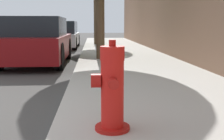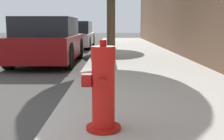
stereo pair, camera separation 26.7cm
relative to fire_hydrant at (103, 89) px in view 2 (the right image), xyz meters
The scene contains 4 objects.
sidewalk_slab 1.05m from the fire_hydrant, 19.62° to the left, with size 3.00×40.00×0.11m.
fire_hydrant is the anchor object (origin of this frame).
parked_car_near 5.90m from the fire_hydrant, 107.60° to the left, with size 1.73×3.82×1.35m.
parked_car_mid 11.81m from the fire_hydrant, 98.61° to the left, with size 1.73×4.43×1.31m.
Camera 2 is at (2.81, -2.94, 1.12)m, focal length 45.00 mm.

